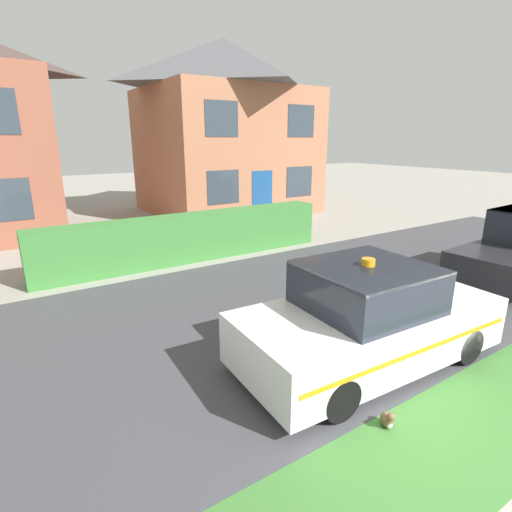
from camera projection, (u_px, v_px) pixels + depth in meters
ground_plane at (467, 461)px, 4.35m from camera, size 80.00×80.00×0.00m
road_strip at (251, 316)px, 7.86m from camera, size 28.00×6.73×0.01m
lawn_verge at (445, 446)px, 4.55m from camera, size 28.00×1.53×0.01m
garden_hedge at (190, 237)px, 11.40m from camera, size 8.42×0.78×1.32m
police_car at (368, 319)px, 6.09m from camera, size 4.27×2.05×1.69m
cat at (388, 419)px, 4.83m from camera, size 0.25×0.25×0.26m
house_right at (225, 127)px, 18.46m from camera, size 7.28×6.66×7.60m
wheelie_bin at (275, 219)px, 14.68m from camera, size 0.82×0.81×1.03m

